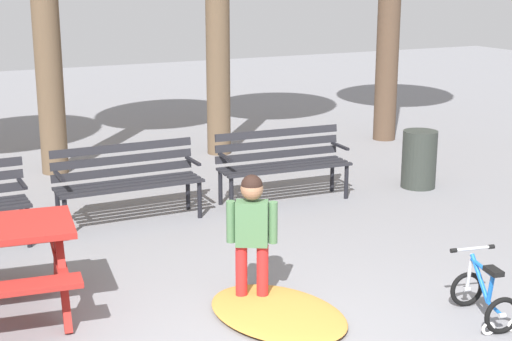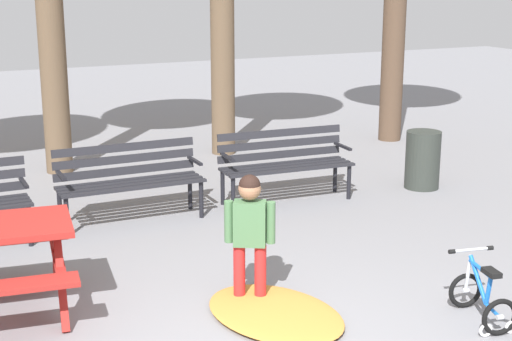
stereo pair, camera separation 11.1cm
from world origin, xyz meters
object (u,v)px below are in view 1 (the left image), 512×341
child_standing (252,228)px  park_bench_right (282,159)px  park_bench_left (127,176)px  kids_bicycle (485,296)px  trash_bin (419,159)px

child_standing → park_bench_right: bearing=57.0°
park_bench_left → park_bench_right: (1.91, -0.05, 0.00)m
kids_bicycle → child_standing: bearing=143.1°
park_bench_left → kids_bicycle: (1.77, -3.69, -0.31)m
park_bench_right → trash_bin: park_bench_right is taller
park_bench_left → trash_bin: park_bench_left is taller
park_bench_left → child_standing: bearing=-83.9°
park_bench_left → trash_bin: bearing=-4.8°
park_bench_left → trash_bin: (3.75, -0.32, -0.14)m
park_bench_right → park_bench_left: bearing=178.6°
park_bench_left → kids_bicycle: park_bench_left is taller
kids_bicycle → trash_bin: trash_bin is taller
trash_bin → child_standing: bearing=-147.2°
trash_bin → park_bench_left: bearing=175.2°
child_standing → trash_bin: child_standing is taller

